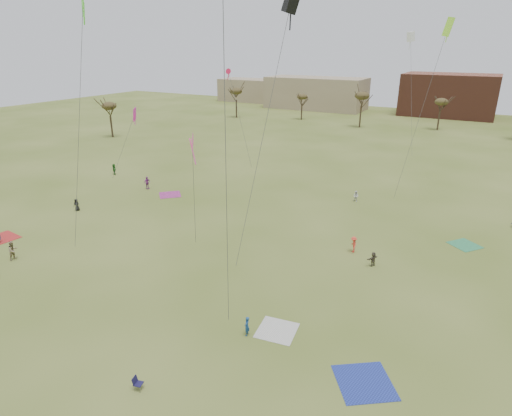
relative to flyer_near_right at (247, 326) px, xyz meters
The scene contains 20 objects.
ground 5.36m from the flyer_near_right, 161.72° to the right, with size 260.00×260.00×0.00m, color #475A1C.
flyer_near_right is the anchor object (origin of this frame).
spectator_fore_b 25.96m from the flyer_near_right, behind, with size 0.94×0.73×1.94m, color #8D7C5A.
spectator_fore_c 15.72m from the flyer_near_right, 70.47° to the left, with size 1.34×0.43×1.44m, color brown.
flyer_mid_a 33.32m from the flyer_near_right, 161.00° to the left, with size 0.76×0.50×1.56m, color black.
flyer_mid_b 16.96m from the flyer_near_right, 80.70° to the left, with size 1.09×0.63×1.69m, color #E43E2A.
spectator_mid_d 36.89m from the flyer_near_right, 143.73° to the left, with size 1.11×0.46×1.89m, color #99409A.
spectator_mid_e 31.58m from the flyer_near_right, 92.67° to the left, with size 0.71×0.56×1.47m, color white.
flyer_far_a 46.87m from the flyer_near_right, 147.93° to the left, with size 1.63×0.52×1.76m, color #256220.
blanket_red 31.85m from the flyer_near_right, behind, with size 3.17×3.17×0.03m, color red.
blanket_blue 8.83m from the flyer_near_right, ahead, with size 3.37×3.37×0.03m, color navy.
blanket_cream 2.39m from the flyer_near_right, 41.91° to the left, with size 2.77×2.77×0.03m, color beige.
blanket_plum 33.03m from the flyer_near_right, 139.66° to the left, with size 2.90×2.90×0.03m, color #A0317D.
blanket_olive 27.16m from the flyer_near_right, 62.36° to the left, with size 2.65×2.65×0.03m, color #328956.
camp_chair_center 8.38m from the flyer_near_right, 112.23° to the right, with size 0.65×0.61×0.87m.
kites_aloft 37.85m from the flyer_near_right, 93.76° to the left, with size 68.42×70.37×26.02m.
tree_line 78.12m from the flyer_near_right, 95.81° to the left, with size 117.44×49.32×8.91m.
building_tan 120.28m from the flyer_near_right, 109.46° to the left, with size 32.00×14.00×10.00m, color #937F60.
building_brick 118.45m from the flyer_near_right, 90.02° to the left, with size 26.00×16.00×12.00m, color brown.
building_tan_west 139.27m from the flyer_near_right, 120.20° to the left, with size 20.00×12.00×8.00m, color #937F60.
Camera 1 is at (18.03, -20.19, 19.73)m, focal length 29.66 mm.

